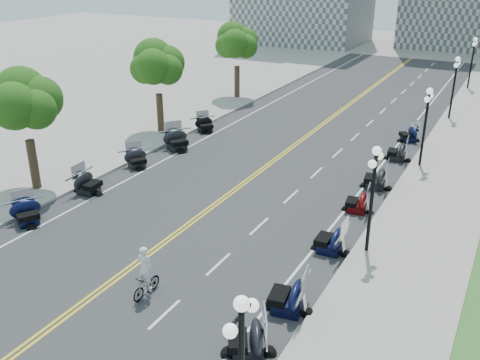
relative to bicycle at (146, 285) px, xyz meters
The scene contains 44 objects.
ground 3.84m from the bicycle, 119.38° to the left, with size 160.00×160.00×0.00m, color gray.
road 13.46m from the bicycle, 97.99° to the left, with size 16.00×90.00×0.01m, color #333335.
centerline_yellow_a 13.47m from the bicycle, 98.49° to the left, with size 0.12×90.00×0.00m, color yellow.
centerline_yellow_b 13.44m from the bicycle, 97.48° to the left, with size 0.12×90.00×0.00m, color yellow.
edge_line_north 14.08m from the bicycle, 71.21° to the left, with size 0.12×90.00×0.00m, color white.
edge_line_south 15.68m from the bicycle, 121.83° to the left, with size 0.12×90.00×0.00m, color white.
lane_dash_5 1.57m from the bicycle, 27.11° to the right, with size 0.12×2.00×0.00m, color white.
lane_dash_6 3.61m from the bicycle, 68.13° to the left, with size 0.12×2.00×0.00m, color white.
lane_dash_7 7.45m from the bicycle, 79.69° to the left, with size 0.12×2.00×0.00m, color white.
lane_dash_8 11.41m from the bicycle, 83.29° to the left, with size 0.12×2.00×0.00m, color white.
lane_dash_9 15.38m from the bicycle, 85.03° to the left, with size 0.12×2.00×0.00m, color white.
lane_dash_10 19.37m from the bicycle, 86.06° to the left, with size 0.12×2.00×0.00m, color white.
lane_dash_11 23.36m from the bicycle, 86.73° to the left, with size 0.12×2.00×0.00m, color white.
lane_dash_12 27.35m from the bicycle, 87.21° to the left, with size 0.12×2.00×0.00m, color white.
lane_dash_13 31.35m from the bicycle, 87.57° to the left, with size 0.12×2.00×0.00m, color white.
lane_dash_14 35.35m from the bicycle, 87.84° to the left, with size 0.12×2.00×0.00m, color white.
lane_dash_15 39.34m from the bicycle, 88.06° to the left, with size 0.12×2.00×0.00m, color white.
lane_dash_16 43.34m from the bicycle, 88.24° to the left, with size 0.12×2.00×0.00m, color white.
lane_dash_17 47.34m from the bicycle, 88.39° to the left, with size 0.12×2.00×0.00m, color white.
lane_dash_18 51.34m from the bicycle, 88.51° to the left, with size 0.12×2.00×0.00m, color white.
lane_dash_19 55.34m from the bicycle, 88.62° to the left, with size 0.12×2.00×0.00m, color white.
sidewalk_north 15.88m from the bicycle, 57.05° to the left, with size 5.00×90.00×0.15m, color #9E9991.
sidewalk_south 18.18m from the bicycle, 132.88° to the left, with size 5.00×90.00×0.15m, color #9E9991.
street_lamp_2 10.17m from the bicycle, 47.39° to the left, with size 0.50×1.20×4.90m, color black, non-canonical shape.
street_lamp_3 20.57m from the bicycle, 70.79° to the left, with size 0.50×1.20×4.90m, color black, non-canonical shape.
street_lamp_4 32.10m from the bicycle, 77.87° to the left, with size 0.50×1.20×4.90m, color black, non-canonical shape.
street_lamp_5 43.89m from the bicycle, 81.17° to the left, with size 0.50×1.20×4.90m, color black, non-canonical shape.
tree_2 13.69m from the bicycle, 155.86° to the left, with size 4.80×4.80×9.20m, color #235619, non-canonical shape.
tree_3 21.43m from the bicycle, 124.42° to the left, with size 4.80×4.80×9.20m, color #235619, non-canonical shape.
tree_4 31.92m from the bicycle, 112.04° to the left, with size 4.80×4.80×9.20m, color #235619, non-canonical shape.
motorcycle_n_4 5.18m from the bicycle, 12.46° to the right, with size 2.01×2.01×1.41m, color black, non-canonical shape.
motorcycle_n_5 5.57m from the bicycle, 17.90° to the left, with size 2.12×2.12×1.48m, color black, non-canonical shape.
motorcycle_n_6 8.46m from the bicycle, 51.68° to the left, with size 1.98×1.98×1.39m, color black, non-canonical shape.
motorcycle_n_7 12.35m from the bicycle, 65.60° to the left, with size 1.79×1.79×1.26m, color #590A0C, non-canonical shape.
motorcycle_n_8 15.59m from the bicycle, 70.74° to the left, with size 1.98×1.98×1.39m, color black, non-canonical shape.
motorcycle_n_9 20.56m from the bicycle, 75.42° to the left, with size 1.90×1.90×1.33m, color black, non-canonical shape.
motorcycle_n_10 24.61m from the bicycle, 78.27° to the left, with size 1.79×1.79×1.25m, color black, non-canonical shape.
motorcycle_s_5 9.24m from the bicycle, 166.85° to the left, with size 1.92×1.92×1.34m, color black, non-canonical shape.
motorcycle_s_6 10.93m from the bicycle, 144.59° to the left, with size 1.98×1.98×1.39m, color black, non-canonical shape.
motorcycle_s_7 14.09m from the bicycle, 129.84° to the left, with size 1.83×1.83×1.28m, color black, non-canonical shape.
motorcycle_s_8 17.11m from the bicycle, 120.40° to the left, with size 2.19×2.19×1.54m, color black, non-canonical shape.
motorcycle_s_9 21.19m from the bicycle, 115.43° to the left, with size 1.78×1.78×1.25m, color black, non-canonical shape.
bicycle is the anchor object (origin of this frame).
cyclist_rider 1.40m from the bicycle, ahead, with size 0.68×0.44×1.85m, color silver.
Camera 1 is at (13.48, -17.18, 12.45)m, focal length 40.00 mm.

